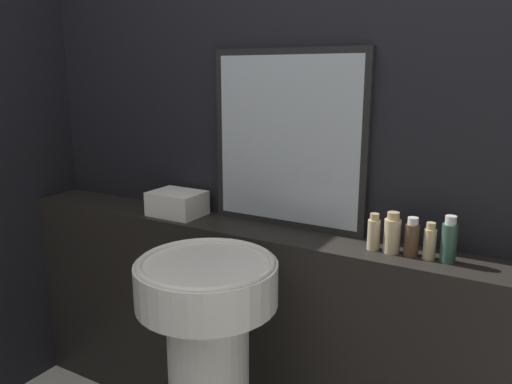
# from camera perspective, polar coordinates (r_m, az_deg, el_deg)

# --- Properties ---
(wall_back) EXTENTS (8.00, 0.06, 2.50)m
(wall_back) POSITION_cam_1_polar(r_m,az_deg,el_deg) (1.94, 5.77, 6.18)
(wall_back) COLOR black
(wall_back) RESTS_ON ground_plane
(vanity_counter) EXTENTS (2.57, 0.23, 0.90)m
(vanity_counter) POSITION_cam_1_polar(r_m,az_deg,el_deg) (2.07, 3.51, -16.78)
(vanity_counter) COLOR black
(vanity_counter) RESTS_ON ground_plane
(pedestal_sink) EXTENTS (0.45, 0.45, 0.93)m
(pedestal_sink) POSITION_cam_1_polar(r_m,az_deg,el_deg) (1.73, -5.43, -19.01)
(pedestal_sink) COLOR white
(pedestal_sink) RESTS_ON ground_plane
(mirror) EXTENTS (0.64, 0.03, 0.68)m
(mirror) POSITION_cam_1_polar(r_m,az_deg,el_deg) (1.91, 3.66, 5.92)
(mirror) COLOR black
(mirror) RESTS_ON vanity_counter
(towel_stack) EXTENTS (0.22, 0.17, 0.10)m
(towel_stack) POSITION_cam_1_polar(r_m,az_deg,el_deg) (2.15, -8.99, -1.28)
(towel_stack) COLOR white
(towel_stack) RESTS_ON vanity_counter
(shampoo_bottle) EXTENTS (0.04, 0.04, 0.13)m
(shampoo_bottle) POSITION_cam_1_polar(r_m,az_deg,el_deg) (1.75, 13.31, -4.56)
(shampoo_bottle) COLOR #C6B284
(shampoo_bottle) RESTS_ON vanity_counter
(conditioner_bottle) EXTENTS (0.06, 0.06, 0.14)m
(conditioner_bottle) POSITION_cam_1_polar(r_m,az_deg,el_deg) (1.74, 15.30, -4.65)
(conditioner_bottle) COLOR #C6B284
(conditioner_bottle) RESTS_ON vanity_counter
(lotion_bottle) EXTENTS (0.05, 0.05, 0.13)m
(lotion_bottle) POSITION_cam_1_polar(r_m,az_deg,el_deg) (1.72, 17.38, -5.06)
(lotion_bottle) COLOR #4C3823
(lotion_bottle) RESTS_ON vanity_counter
(body_wash_bottle) EXTENTS (0.04, 0.04, 0.12)m
(body_wash_bottle) POSITION_cam_1_polar(r_m,az_deg,el_deg) (1.72, 19.24, -5.45)
(body_wash_bottle) COLOR #C6B284
(body_wash_bottle) RESTS_ON vanity_counter
(hand_soap_bottle) EXTENTS (0.05, 0.05, 0.15)m
(hand_soap_bottle) POSITION_cam_1_polar(r_m,az_deg,el_deg) (1.70, 21.19, -5.24)
(hand_soap_bottle) COLOR #2D4C3D
(hand_soap_bottle) RESTS_ON vanity_counter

